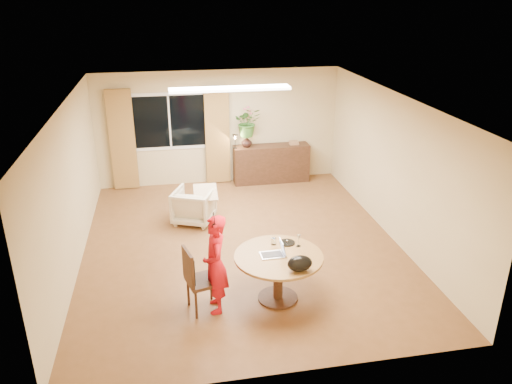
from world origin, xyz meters
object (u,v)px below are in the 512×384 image
dining_table (278,265)px  sideboard (271,164)px  dining_chair (203,279)px  child (215,264)px  armchair (194,206)px

dining_table → sideboard: bearing=79.0°
dining_chair → child: child is taller
armchair → sideboard: (1.94, 1.88, 0.10)m
dining_table → child: (-0.91, -0.08, 0.15)m
child → armchair: size_ratio=1.95×
dining_chair → armchair: 2.91m
child → armchair: child is taller
dining_table → child: bearing=-175.3°
dining_table → armchair: dining_table is taller
sideboard → dining_chair: bearing=-112.8°
sideboard → child: bearing=-110.9°
dining_chair → armchair: bearing=74.2°
dining_chair → sideboard: bearing=52.7°
child → armchair: bearing=-178.1°
dining_table → child: child is taller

